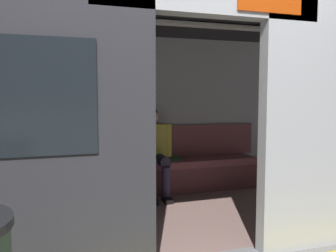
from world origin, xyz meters
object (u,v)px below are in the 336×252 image
object	(u,v)px
handbag	(122,157)
person_seated	(152,146)
grab_pole_door	(146,127)
train_car	(160,82)
book	(175,158)
bench_seat	(143,170)

from	to	relation	value
handbag	person_seated	bearing A→B (deg)	167.57
handbag	grab_pole_door	size ratio (longest dim) A/B	0.12
train_car	person_seated	world-z (taller)	train_car
person_seated	book	world-z (taller)	person_seated
person_seated	book	xyz separation A→B (m)	(-0.36, -0.13, -0.21)
train_car	bench_seat	xyz separation A→B (m)	(-0.06, -0.92, -1.12)
bench_seat	person_seated	distance (m)	0.35
handbag	grab_pole_door	xyz separation A→B (m)	(0.12, 1.63, 0.52)
person_seated	book	bearing A→B (deg)	-160.33
train_car	grab_pole_door	size ratio (longest dim) A/B	3.08
bench_seat	book	bearing A→B (deg)	-170.90
book	grab_pole_door	distance (m)	1.97
handbag	book	bearing A→B (deg)	-176.58
handbag	grab_pole_door	world-z (taller)	grab_pole_door
train_car	grab_pole_door	world-z (taller)	train_car
person_seated	grab_pole_door	size ratio (longest dim) A/B	0.56
person_seated	bench_seat	bearing A→B (deg)	-26.17
handbag	book	world-z (taller)	handbag
bench_seat	grab_pole_door	world-z (taller)	grab_pole_door
book	handbag	bearing A→B (deg)	14.56
handbag	grab_pole_door	distance (m)	1.71
person_seated	train_car	bearing A→B (deg)	79.16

